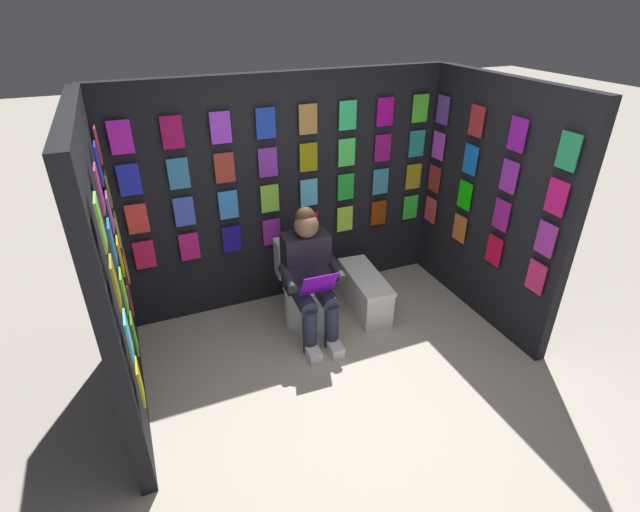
# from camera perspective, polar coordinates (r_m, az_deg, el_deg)

# --- Properties ---
(ground_plane) EXTENTS (30.00, 30.00, 0.00)m
(ground_plane) POSITION_cam_1_polar(r_m,az_deg,el_deg) (3.70, 6.66, -18.68)
(ground_plane) COLOR #B2A899
(display_wall_back) EXTENTS (3.18, 0.14, 2.17)m
(display_wall_back) POSITION_cam_1_polar(r_m,az_deg,el_deg) (4.50, -4.04, 7.65)
(display_wall_back) COLOR black
(display_wall_back) RESTS_ON ground
(display_wall_left) EXTENTS (0.14, 1.81, 2.17)m
(display_wall_left) POSITION_cam_1_polar(r_m,az_deg,el_deg) (4.51, 19.81, 6.00)
(display_wall_left) COLOR black
(display_wall_left) RESTS_ON ground
(display_wall_right) EXTENTS (0.14, 1.81, 2.17)m
(display_wall_right) POSITION_cam_1_polar(r_m,az_deg,el_deg) (3.45, -24.15, -2.10)
(display_wall_right) COLOR black
(display_wall_right) RESTS_ON ground
(toilet) EXTENTS (0.41, 0.56, 0.77)m
(toilet) POSITION_cam_1_polar(r_m,az_deg,el_deg) (4.41, -2.13, -3.98)
(toilet) COLOR white
(toilet) RESTS_ON ground
(person_reading) EXTENTS (0.54, 0.70, 1.19)m
(person_reading) POSITION_cam_1_polar(r_m,az_deg,el_deg) (4.08, -1.19, -2.38)
(person_reading) COLOR black
(person_reading) RESTS_ON ground
(comic_longbox_near) EXTENTS (0.35, 0.79, 0.39)m
(comic_longbox_near) POSITION_cam_1_polar(r_m,az_deg,el_deg) (4.62, 5.44, -4.36)
(comic_longbox_near) COLOR white
(comic_longbox_near) RESTS_ON ground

